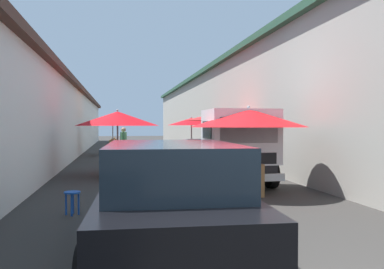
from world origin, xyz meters
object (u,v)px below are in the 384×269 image
fruit_stall_near_left (191,129)px  fruit_stall_far_left (219,124)px  delivery_truck (232,148)px  fruit_stall_mid_lane (117,123)px  plastic_stool (72,197)px  fruit_stall_far_right (113,126)px  fruit_stall_near_right (248,125)px  hatchback_car (171,199)px  vendor_by_crates (124,142)px

fruit_stall_near_left → fruit_stall_far_left: bearing=-172.6°
delivery_truck → fruit_stall_mid_lane: bearing=49.7°
fruit_stall_mid_lane → plastic_stool: size_ratio=6.35×
fruit_stall_far_right → delivery_truck: fruit_stall_far_right is taller
fruit_stall_mid_lane → delivery_truck: bearing=-130.3°
fruit_stall_mid_lane → fruit_stall_far_left: 4.17m
fruit_stall_near_right → fruit_stall_near_left: size_ratio=1.26×
fruit_stall_far_right → fruit_stall_far_left: (-7.46, -4.09, 0.09)m
fruit_stall_near_right → hatchback_car: size_ratio=0.73×
fruit_stall_near_right → fruit_stall_mid_lane: size_ratio=1.05×
fruit_stall_far_right → fruit_stall_far_left: size_ratio=0.87×
hatchback_car → plastic_stool: size_ratio=9.17×
fruit_stall_near_right → vendor_by_crates: 9.07m
fruit_stall_near_left → hatchback_car: size_ratio=0.58×
fruit_stall_far_left → delivery_truck: bearing=170.3°
fruit_stall_near_left → hatchback_car: fruit_stall_near_left is taller
fruit_stall_near_left → delivery_truck: size_ratio=0.47×
fruit_stall_far_left → hatchback_car: size_ratio=0.67×
plastic_stool → fruit_stall_far_left: bearing=-33.4°
fruit_stall_far_right → hatchback_car: 17.30m
plastic_stool → fruit_stall_near_right: bearing=-68.0°
fruit_stall_mid_lane → fruit_stall_far_left: bearing=-68.7°
hatchback_car → fruit_stall_mid_lane: bearing=4.6°
fruit_stall_far_left → fruit_stall_near_left: fruit_stall_far_left is taller
fruit_stall_near_right → fruit_stall_far_right: (12.98, 3.37, -0.03)m
hatchback_car → plastic_stool: bearing=29.2°
fruit_stall_near_right → hatchback_car: (-4.27, 2.49, -0.93)m
hatchback_car → delivery_truck: bearing=-24.0°
fruit_stall_far_left → delivery_truck: fruit_stall_far_left is taller
fruit_stall_near_left → delivery_truck: (-7.58, 0.27, -0.44)m
hatchback_car → delivery_truck: delivery_truck is taller
fruit_stall_far_right → delivery_truck: 12.15m
fruit_stall_far_left → fruit_stall_near_left: size_ratio=1.16×
fruit_stall_near_left → plastic_stool: size_ratio=5.28×
fruit_stall_far_right → fruit_stall_far_left: 8.51m
fruit_stall_far_right → vendor_by_crates: size_ratio=1.47×
fruit_stall_mid_lane → delivery_truck: (-2.69, -3.17, -0.72)m
vendor_by_crates → plastic_stool: size_ratio=3.62×
fruit_stall_far_left → plastic_stool: bearing=146.6°
fruit_stall_far_right → fruit_stall_near_left: (-4.07, -3.65, -0.17)m
fruit_stall_far_right → plastic_stool: 14.66m
fruit_stall_mid_lane → fruit_stall_far_left: size_ratio=1.04×
fruit_stall_near_left → fruit_stall_near_right: bearing=178.2°
hatchback_car → fruit_stall_near_right: bearing=-30.2°
fruit_stall_far_right → delivery_truck: (-11.66, -3.37, -0.60)m
fruit_stall_far_right → vendor_by_crates: fruit_stall_far_right is taller
delivery_truck → fruit_stall_near_left: bearing=-2.1°
fruit_stall_far_left → plastic_stool: fruit_stall_far_left is taller
fruit_stall_mid_lane → delivery_truck: 4.21m
fruit_stall_near_left → vendor_by_crates: size_ratio=1.46×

